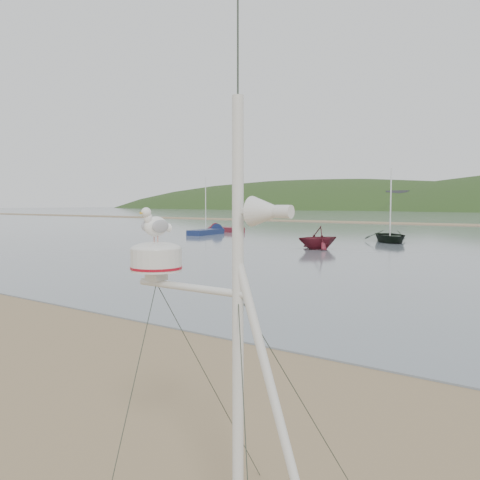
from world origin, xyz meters
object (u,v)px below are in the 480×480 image
Objects in this scene: boat_dark at (390,213)px; dinghy_red_far at (219,229)px; boat_red at (318,227)px; mast_rig at (229,420)px; sailboat_blue_near at (214,231)px.

boat_dark is 20.70m from dinghy_red_far.
boat_dark is 8.93m from boat_red.
sailboat_blue_near reaches higher than mast_rig.
boat_dark is 18.19m from sailboat_blue_near.
dinghy_red_far is (-31.50, 39.41, -0.90)m from mast_rig.
sailboat_blue_near is at bearing 144.71° from boat_dark.
boat_dark is at bearing -10.83° from dinghy_red_far.
boat_red is at bearing -28.85° from sailboat_blue_near.
boat_dark is 0.74× the size of sailboat_blue_near.
boat_dark is 0.83× the size of dinghy_red_far.
sailboat_blue_near is (-29.34, 35.79, -0.89)m from mast_rig.
sailboat_blue_near is at bearing -179.46° from boat_red.
mast_rig is 50.46m from dinghy_red_far.
boat_red is 0.53× the size of dinghy_red_far.
dinghy_red_far is at bearing 175.08° from boat_red.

